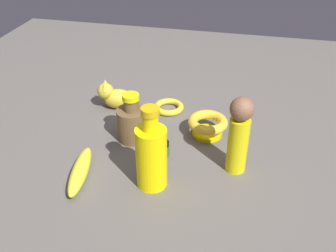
# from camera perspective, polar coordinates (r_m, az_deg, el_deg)

# --- Properties ---
(ground) EXTENTS (2.00, 2.00, 0.00)m
(ground) POSITION_cam_1_polar(r_m,az_deg,el_deg) (1.17, -0.00, -2.48)
(ground) COLOR #5B5651
(bangle) EXTENTS (0.10, 0.10, 0.02)m
(bangle) POSITION_cam_1_polar(r_m,az_deg,el_deg) (1.33, 0.11, 2.79)
(bangle) COLOR yellow
(bangle) RESTS_ON ground
(person_figure_adult) EXTENTS (0.06, 0.06, 0.22)m
(person_figure_adult) POSITION_cam_1_polar(r_m,az_deg,el_deg) (1.02, 10.32, -1.09)
(person_figure_adult) COLOR yellow
(person_figure_adult) RESTS_ON ground
(bottle_tall) EXTENTS (0.08, 0.08, 0.23)m
(bottle_tall) POSITION_cam_1_polar(r_m,az_deg,el_deg) (0.97, -2.58, -4.19)
(bottle_tall) COLOR yellow
(bottle_tall) RESTS_ON ground
(bottle_short) EXTENTS (0.09, 0.09, 0.15)m
(bottle_short) POSITION_cam_1_polar(r_m,az_deg,el_deg) (1.16, -5.30, 0.50)
(bottle_short) COLOR brown
(bottle_short) RESTS_ON ground
(bowl) EXTENTS (0.12, 0.12, 0.06)m
(bowl) POSITION_cam_1_polar(r_m,az_deg,el_deg) (1.19, 5.80, 0.28)
(bowl) COLOR #D5CF09
(bowl) RESTS_ON ground
(cat_figurine) EXTENTS (0.09, 0.13, 0.10)m
(cat_figurine) POSITION_cam_1_polar(r_m,az_deg,el_deg) (1.34, -7.82, 4.34)
(cat_figurine) COLOR gold
(cat_figurine) RESTS_ON ground
(nail_polish_jar) EXTENTS (0.04, 0.04, 0.05)m
(nail_polish_jar) POSITION_cam_1_polar(r_m,az_deg,el_deg) (1.11, -0.74, -3.30)
(nail_polish_jar) COLOR #32602B
(nail_polish_jar) RESTS_ON ground
(banana) EXTENTS (0.20, 0.08, 0.04)m
(banana) POSITION_cam_1_polar(r_m,az_deg,el_deg) (1.06, -12.69, -6.40)
(banana) COLOR yellow
(banana) RESTS_ON ground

